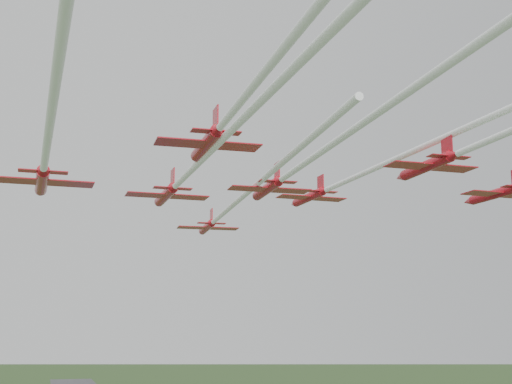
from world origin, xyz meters
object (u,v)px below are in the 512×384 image
object	(u,v)px
jet_row3_mid	(314,157)
jet_row4_left	(251,89)
jet_row3_left	(49,132)
jet_row2_left	(199,163)
jet_lead	(231,207)
jet_row2_right	(366,172)

from	to	relation	value
jet_row3_mid	jet_row4_left	bearing A→B (deg)	-127.53
jet_row3_left	jet_row4_left	bearing A→B (deg)	-30.54
jet_row2_left	jet_row3_left	bearing A→B (deg)	-137.17
jet_row2_left	jet_row4_left	distance (m)	20.01
jet_row3_left	jet_row3_mid	size ratio (longest dim) A/B	1.21
jet_lead	jet_row3_mid	size ratio (longest dim) A/B	1.15
jet_row4_left	jet_lead	bearing A→B (deg)	78.50
jet_lead	jet_row3_left	distance (m)	36.12
jet_row3_mid	jet_lead	bearing A→B (deg)	92.14
jet_row4_left	jet_row2_right	bearing A→B (deg)	52.37
jet_row2_left	jet_row2_right	bearing A→B (deg)	14.77
jet_row2_left	jet_row3_mid	world-z (taller)	jet_row2_left
jet_lead	jet_row3_left	world-z (taller)	jet_lead
jet_row2_left	jet_row3_mid	distance (m)	12.35
jet_lead	jet_row4_left	xyz separation A→B (m)	(-7.96, -36.61, 1.38)
jet_row2_left	jet_row4_left	xyz separation A→B (m)	(-0.61, -20.00, 0.41)
jet_row3_mid	jet_row2_right	bearing A→B (deg)	52.98
jet_lead	jet_row2_left	size ratio (longest dim) A/B	0.98
jet_row2_right	jet_row4_left	distance (m)	32.70
jet_lead	jet_row2_left	xyz separation A→B (m)	(-7.34, -16.61, 0.98)
jet_lead	jet_row4_left	world-z (taller)	jet_row4_left
jet_lead	jet_row3_mid	bearing A→B (deg)	-86.01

